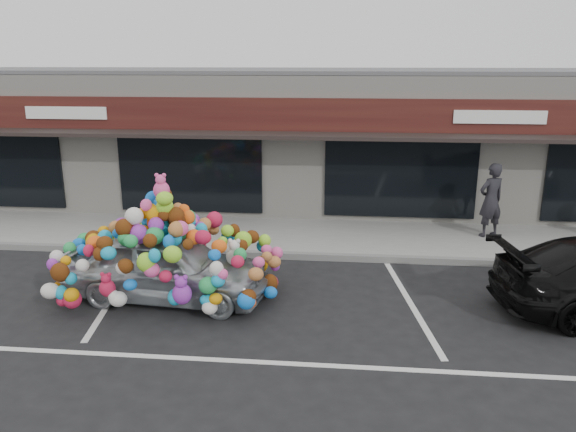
# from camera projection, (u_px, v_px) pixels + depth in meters

# --- Properties ---
(ground) EXTENTS (90.00, 90.00, 0.00)m
(ground) POSITION_uv_depth(u_px,v_px,m) (268.00, 302.00, 11.13)
(ground) COLOR black
(ground) RESTS_ON ground
(shop_building) EXTENTS (24.00, 7.20, 4.31)m
(shop_building) POSITION_uv_depth(u_px,v_px,m) (301.00, 136.00, 18.62)
(shop_building) COLOR silver
(shop_building) RESTS_ON ground
(sidewalk) EXTENTS (26.00, 3.00, 0.15)m
(sidewalk) POSITION_uv_depth(u_px,v_px,m) (288.00, 236.00, 14.94)
(sidewalk) COLOR gray
(sidewalk) RESTS_ON ground
(kerb) EXTENTS (26.00, 0.18, 0.16)m
(kerb) POSITION_uv_depth(u_px,v_px,m) (282.00, 255.00, 13.50)
(kerb) COLOR slate
(kerb) RESTS_ON ground
(parking_stripe_left) EXTENTS (0.73, 4.37, 0.01)m
(parking_stripe_left) POSITION_uv_depth(u_px,v_px,m) (117.00, 291.00, 11.62)
(parking_stripe_left) COLOR silver
(parking_stripe_left) RESTS_ON ground
(parking_stripe_mid) EXTENTS (0.73, 4.37, 0.01)m
(parking_stripe_mid) POSITION_uv_depth(u_px,v_px,m) (410.00, 303.00, 11.05)
(parking_stripe_mid) COLOR silver
(parking_stripe_mid) RESTS_ON ground
(lane_line) EXTENTS (14.00, 0.12, 0.01)m
(lane_line) POSITION_uv_depth(u_px,v_px,m) (376.00, 368.00, 8.73)
(lane_line) COLOR silver
(lane_line) RESTS_ON ground
(toy_car) EXTENTS (2.93, 4.45, 2.50)m
(toy_car) POSITION_uv_depth(u_px,v_px,m) (167.00, 258.00, 11.07)
(toy_car) COLOR #A0A5AB
(toy_car) RESTS_ON ground
(pedestrian_a) EXTENTS (0.84, 0.73, 1.94)m
(pedestrian_a) POSITION_uv_depth(u_px,v_px,m) (491.00, 200.00, 14.48)
(pedestrian_a) COLOR black
(pedestrian_a) RESTS_ON sidewalk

